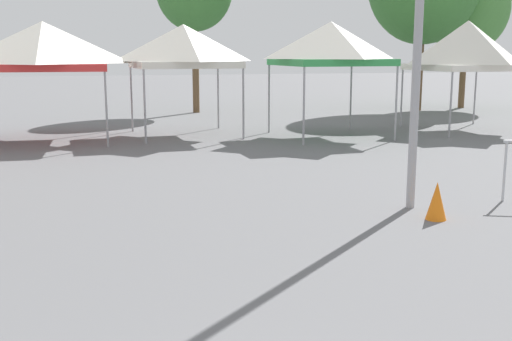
% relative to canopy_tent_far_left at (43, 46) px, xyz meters
% --- Properties ---
extents(canopy_tent_far_left, '(3.66, 3.66, 3.42)m').
position_rel_canopy_tent_far_left_xyz_m(canopy_tent_far_left, '(0.00, 0.00, 0.00)').
color(canopy_tent_far_left, '#9E9EA3').
rests_on(canopy_tent_far_left, ground).
extents(canopy_tent_left_of_center, '(3.17, 3.17, 3.38)m').
position_rel_canopy_tent_far_left_xyz_m(canopy_tent_left_of_center, '(4.05, 0.07, 0.00)').
color(canopy_tent_left_of_center, '#9E9EA3').
rests_on(canopy_tent_left_of_center, ground).
extents(canopy_tent_far_right, '(3.17, 3.17, 3.45)m').
position_rel_canopy_tent_far_left_xyz_m(canopy_tent_far_right, '(8.24, -1.42, 0.08)').
color(canopy_tent_far_right, '#9E9EA3').
rests_on(canopy_tent_far_right, ground).
extents(canopy_tent_right_of_center, '(3.12, 3.12, 3.56)m').
position_rel_canopy_tent_far_left_xyz_m(canopy_tent_right_of_center, '(13.12, -1.15, 0.04)').
color(canopy_tent_right_of_center, '#9E9EA3').
rests_on(canopy_tent_right_of_center, ground).
extents(tree_behind_tents_center, '(3.77, 3.77, 6.62)m').
position_rel_canopy_tent_far_left_xyz_m(tree_behind_tents_center, '(18.03, 6.30, 1.81)').
color(tree_behind_tents_center, brown).
rests_on(tree_behind_tents_center, ground).
extents(traffic_cone_near_barrier, '(0.32, 0.32, 0.59)m').
position_rel_canopy_tent_far_left_xyz_m(traffic_cone_near_barrier, '(6.12, -10.90, -2.43)').
color(traffic_cone_near_barrier, orange).
rests_on(traffic_cone_near_barrier, ground).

